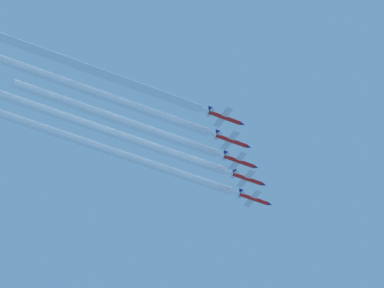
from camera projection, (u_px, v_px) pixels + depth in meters
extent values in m
cylinder|color=red|center=(254.00, 199.00, 390.03)|extent=(1.25, 10.82, 1.25)
cone|color=navy|center=(270.00, 204.00, 392.16)|extent=(1.19, 1.82, 1.19)
ellipsoid|color=black|center=(260.00, 200.00, 391.19)|extent=(0.69, 2.51, 0.56)
cube|color=silver|center=(252.00, 199.00, 389.78)|extent=(9.11, 2.16, 0.14)
cube|color=silver|center=(241.00, 195.00, 388.37)|extent=(3.87, 1.25, 0.14)
cube|color=navy|center=(241.00, 191.00, 389.48)|extent=(0.11, 1.48, 1.94)
cylinder|color=black|center=(239.00, 194.00, 388.11)|extent=(0.94, 0.68, 0.94)
cylinder|color=red|center=(247.00, 179.00, 381.11)|extent=(1.25, 10.82, 1.25)
cone|color=navy|center=(264.00, 185.00, 383.24)|extent=(1.19, 1.82, 1.19)
ellipsoid|color=black|center=(254.00, 180.00, 382.27)|extent=(0.69, 2.51, 0.56)
cube|color=silver|center=(246.00, 179.00, 380.86)|extent=(9.11, 2.16, 0.14)
cube|color=silver|center=(234.00, 175.00, 379.45)|extent=(3.87, 1.25, 0.14)
cube|color=navy|center=(235.00, 171.00, 380.56)|extent=(0.11, 1.48, 1.94)
cylinder|color=black|center=(232.00, 174.00, 379.19)|extent=(0.94, 0.68, 0.94)
cylinder|color=red|center=(239.00, 161.00, 372.59)|extent=(1.25, 10.82, 1.25)
cone|color=navy|center=(256.00, 167.00, 374.72)|extent=(1.19, 1.82, 1.19)
ellipsoid|color=black|center=(245.00, 162.00, 373.75)|extent=(0.69, 2.51, 0.56)
cube|color=silver|center=(238.00, 161.00, 372.35)|extent=(9.11, 2.16, 0.14)
cube|color=silver|center=(226.00, 157.00, 370.94)|extent=(3.87, 1.25, 0.14)
cube|color=navy|center=(226.00, 153.00, 372.04)|extent=(0.11, 1.48, 1.94)
cylinder|color=black|center=(224.00, 156.00, 370.67)|extent=(0.94, 0.68, 0.94)
cylinder|color=red|center=(231.00, 141.00, 363.87)|extent=(1.25, 10.82, 1.25)
cone|color=navy|center=(249.00, 147.00, 366.00)|extent=(1.19, 1.82, 1.19)
ellipsoid|color=black|center=(238.00, 142.00, 365.03)|extent=(0.69, 2.51, 0.56)
cube|color=silver|center=(230.00, 140.00, 363.63)|extent=(9.11, 2.16, 0.14)
cube|color=silver|center=(218.00, 136.00, 362.22)|extent=(3.87, 1.25, 0.14)
cube|color=navy|center=(218.00, 132.00, 363.32)|extent=(0.11, 1.48, 1.94)
cylinder|color=black|center=(216.00, 135.00, 361.95)|extent=(0.94, 0.68, 0.94)
cylinder|color=red|center=(224.00, 118.00, 354.68)|extent=(1.25, 10.82, 1.25)
cone|color=navy|center=(242.00, 124.00, 356.82)|extent=(1.19, 1.82, 1.19)
ellipsoid|color=black|center=(231.00, 119.00, 355.85)|extent=(0.69, 2.51, 0.56)
cube|color=silver|center=(223.00, 117.00, 354.44)|extent=(9.11, 2.16, 0.14)
cube|color=silver|center=(210.00, 113.00, 353.03)|extent=(3.87, 1.25, 0.14)
cube|color=navy|center=(211.00, 109.00, 354.14)|extent=(0.11, 1.48, 1.94)
cylinder|color=black|center=(208.00, 112.00, 352.76)|extent=(0.94, 0.68, 0.94)
cylinder|color=white|center=(140.00, 161.00, 375.66)|extent=(1.40, 73.84, 1.40)
cylinder|color=white|center=(116.00, 153.00, 372.67)|extent=(2.66, 84.91, 2.66)
cylinder|color=white|center=(130.00, 139.00, 366.58)|extent=(1.40, 74.77, 1.40)
cylinder|color=white|center=(104.00, 130.00, 363.55)|extent=(2.66, 85.98, 2.66)
cylinder|color=white|center=(139.00, 127.00, 360.47)|extent=(1.40, 60.46, 1.40)
cylinder|color=white|center=(118.00, 119.00, 358.03)|extent=(2.66, 69.53, 2.66)
cylinder|color=white|center=(122.00, 102.00, 351.07)|extent=(1.40, 64.52, 1.40)
cylinder|color=white|center=(99.00, 94.00, 348.46)|extent=(2.66, 74.20, 2.66)
cylinder|color=white|center=(112.00, 77.00, 341.87)|extent=(1.40, 64.60, 1.40)
cylinder|color=white|center=(88.00, 69.00, 339.26)|extent=(2.66, 74.29, 2.66)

